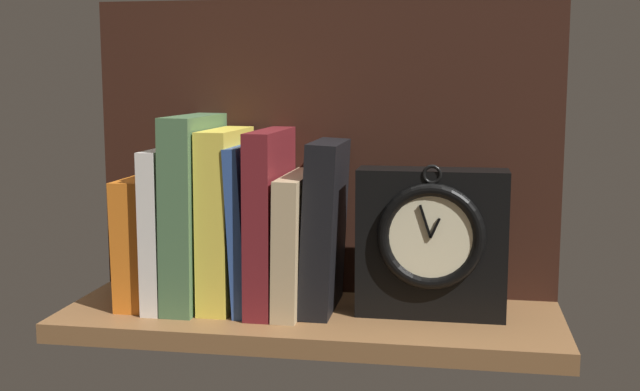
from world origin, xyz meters
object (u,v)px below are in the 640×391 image
framed_clock (431,242)px  book_yellow_seinlanguage (226,218)px  book_tan_shortstories (297,241)px  book_orange_pandolfini (146,239)px  book_green_romantic (195,210)px  book_blue_modern (249,226)px  book_maroon_dawkins (270,219)px  book_black_skeptic (325,226)px  book_white_catcher (170,225)px

framed_clock → book_yellow_seinlanguage: bearing=177.9°
book_yellow_seinlanguage → book_tan_shortstories: (9.62, 0.00, -2.90)cm
book_orange_pandolfini → book_green_romantic: 8.14cm
book_orange_pandolfini → framed_clock: bearing=-1.5°
book_blue_modern → book_yellow_seinlanguage: bearing=180.0°
book_orange_pandolfini → book_maroon_dawkins: 17.75cm
book_orange_pandolfini → framed_clock: 38.68cm
book_orange_pandolfini → book_yellow_seinlanguage: bearing=0.0°
book_orange_pandolfini → book_maroon_dawkins: (17.45, 0.00, 3.24)cm
book_green_romantic → book_maroon_dawkins: size_ratio=1.08×
book_black_skeptic → framed_clock: 14.00cm
book_green_romantic → book_tan_shortstories: bearing=0.0°
book_yellow_seinlanguage → framed_clock: book_yellow_seinlanguage is taller
book_white_catcher → book_tan_shortstories: bearing=0.0°
framed_clock → book_tan_shortstories: bearing=176.8°
book_tan_shortstories → book_black_skeptic: (3.79, 0.00, 2.19)cm
book_blue_modern → book_tan_shortstories: size_ratio=1.21×
book_white_catcher → book_green_romantic: 4.17cm
book_white_catcher → book_green_romantic: (3.57, 0.00, 2.15)cm
book_maroon_dawkins → framed_clock: book_maroon_dawkins is taller
book_green_romantic → book_maroon_dawkins: book_green_romantic is taller
book_yellow_seinlanguage → framed_clock: (27.31, -0.98, -2.13)cm
book_yellow_seinlanguage → book_black_skeptic: 13.43cm
book_orange_pandolfini → book_white_catcher: size_ratio=0.81×
book_yellow_seinlanguage → book_black_skeptic: book_yellow_seinlanguage is taller
book_yellow_seinlanguage → framed_clock: 27.41cm
book_white_catcher → book_maroon_dawkins: (14.02, 0.00, 1.24)cm
book_black_skeptic → book_green_romantic: bearing=180.0°
book_maroon_dawkins → book_white_catcher: bearing=180.0°
book_white_catcher → book_black_skeptic: size_ratio=0.95×
book_green_romantic → book_maroon_dawkins: 10.49cm
book_white_catcher → framed_clock: size_ratio=1.06×
book_black_skeptic → framed_clock: bearing=-4.0°
book_orange_pandolfini → book_blue_modern: bearing=0.0°
book_yellow_seinlanguage → book_blue_modern: size_ratio=1.09×
book_maroon_dawkins → book_black_skeptic: book_maroon_dawkins is taller
book_yellow_seinlanguage → framed_clock: bearing=-2.1°
book_maroon_dawkins → book_green_romantic: bearing=180.0°
book_blue_modern → framed_clock: 24.14cm
book_orange_pandolfini → book_black_skeptic: (24.76, 0.00, 2.55)cm
book_white_catcher → book_blue_modern: bearing=0.0°
book_maroon_dawkins → book_black_skeptic: size_ratio=1.06×
book_maroon_dawkins → book_tan_shortstories: book_maroon_dawkins is taller
book_white_catcher → book_yellow_seinlanguage: bearing=0.0°
book_black_skeptic → book_yellow_seinlanguage: bearing=180.0°
book_orange_pandolfini → book_green_romantic: bearing=0.0°
book_white_catcher → book_maroon_dawkins: book_maroon_dawkins is taller
book_orange_pandolfini → book_yellow_seinlanguage: book_yellow_seinlanguage is taller
book_tan_shortstories → book_black_skeptic: 4.38cm
book_blue_modern → book_maroon_dawkins: 3.05cm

